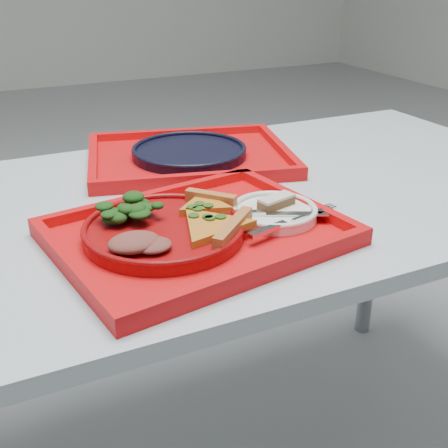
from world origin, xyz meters
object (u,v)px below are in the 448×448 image
(tray_far, at_px, (189,159))
(navy_plate, at_px, (189,153))
(tray_main, at_px, (198,236))
(dinner_plate, at_px, (164,232))
(dessert_bar, at_px, (276,202))

(tray_far, distance_m, navy_plate, 0.01)
(tray_main, relative_size, tray_far, 1.00)
(tray_main, height_order, tray_far, same)
(dinner_plate, relative_size, dessert_bar, 3.53)
(dessert_bar, bearing_deg, tray_main, 169.70)
(tray_main, distance_m, dessert_bar, 0.16)
(tray_main, bearing_deg, tray_far, 60.89)
(dinner_plate, distance_m, dessert_bar, 0.21)
(tray_far, bearing_deg, navy_plate, 13.99)
(tray_far, distance_m, dinner_plate, 0.41)
(navy_plate, bearing_deg, dinner_plate, -117.88)
(dessert_bar, bearing_deg, dinner_plate, 165.82)
(tray_far, height_order, dinner_plate, dinner_plate)
(tray_far, height_order, navy_plate, navy_plate)
(navy_plate, bearing_deg, tray_far, 180.00)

